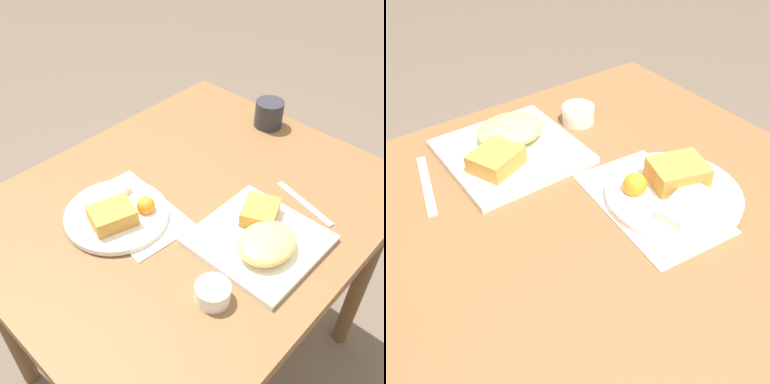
# 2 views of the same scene
# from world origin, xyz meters

# --- Properties ---
(dining_table) EXTENTS (0.98, 0.80, 0.74)m
(dining_table) POSITION_xyz_m (0.00, 0.00, 0.65)
(dining_table) COLOR brown
(dining_table) RESTS_ON ground_plane
(menu_card) EXTENTS (0.19, 0.29, 0.00)m
(menu_card) POSITION_xyz_m (-0.12, 0.07, 0.74)
(menu_card) COLOR silver
(menu_card) RESTS_ON dining_table
(plate_square_near) EXTENTS (0.26, 0.26, 0.06)m
(plate_square_near) POSITION_xyz_m (0.01, -0.21, 0.76)
(plate_square_near) COLOR white
(plate_square_near) RESTS_ON dining_table
(plate_oval_far) EXTENTS (0.24, 0.24, 0.05)m
(plate_oval_far) POSITION_xyz_m (-0.16, 0.08, 0.76)
(plate_oval_far) COLOR white
(plate_oval_far) RESTS_ON menu_card
(sauce_ramekin) EXTENTS (0.07, 0.07, 0.04)m
(sauce_ramekin) POSITION_xyz_m (-0.18, -0.23, 0.76)
(sauce_ramekin) COLOR white
(sauce_ramekin) RESTS_ON dining_table
(butter_knife) EXTENTS (0.06, 0.18, 0.00)m
(butter_knife) POSITION_xyz_m (0.18, -0.21, 0.74)
(butter_knife) COLOR silver
(butter_knife) RESTS_ON dining_table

